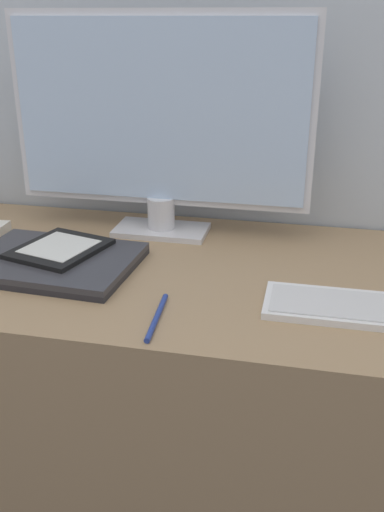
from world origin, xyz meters
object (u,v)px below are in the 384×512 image
Objects in this scene: monitor at (159,122)px; ereader at (60,248)px; laptop at (53,262)px; keyboard at (355,308)px; pen at (157,317)px.

ereader is at bearing -126.95° from monitor.
monitor is at bearing 56.21° from laptop.
monitor is at bearing 144.28° from keyboard.
laptop is (-0.15, -0.23, -0.23)m from monitor.
keyboard is at bearing -6.29° from laptop.
keyboard is 1.46× the size of ereader.
laptop is 2.16× the size of pen.
keyboard is (0.40, -0.29, -0.23)m from monitor.
pen is at bearing -163.14° from keyboard.
pen is at bearing -36.56° from ereader.
monitor is 0.46m from pen.
laptop is at bearing 173.71° from keyboard.
keyboard is 0.92× the size of laptop.
monitor is 0.35m from laptop.
monitor reaches higher than ereader.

